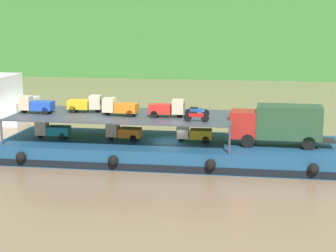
{
  "coord_description": "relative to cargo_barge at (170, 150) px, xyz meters",
  "views": [
    {
      "loc": [
        6.62,
        -42.54,
        11.03
      ],
      "look_at": [
        -0.19,
        0.0,
        2.7
      ],
      "focal_mm": 59.84,
      "sensor_mm": 36.0,
      "label": 1
    }
  ],
  "objects": [
    {
      "name": "ground_plane",
      "position": [
        0.0,
        0.03,
        -0.75
      ],
      "size": [
        400.0,
        400.0,
        0.0
      ],
      "primitive_type": "plane",
      "color": "#7F664C"
    },
    {
      "name": "cargo_barge",
      "position": [
        0.0,
        0.0,
        0.0
      ],
      "size": [
        26.57,
        8.71,
        1.5
      ],
      "color": "navy",
      "rests_on": "ground"
    },
    {
      "name": "covered_lorry",
      "position": [
        8.3,
        -0.27,
        2.44
      ],
      "size": [
        7.9,
        2.45,
        3.1
      ],
      "color": "maroon",
      "rests_on": "cargo_barge"
    },
    {
      "name": "cargo_rack",
      "position": [
        -3.8,
        0.03,
        2.69
      ],
      "size": [
        17.37,
        7.29,
        2.0
      ],
      "color": "#383D47",
      "rests_on": "cargo_barge"
    },
    {
      "name": "mini_truck_lower_stern",
      "position": [
        -9.57,
        -0.4,
        1.44
      ],
      "size": [
        2.79,
        1.29,
        1.38
      ],
      "color": "teal",
      "rests_on": "cargo_barge"
    },
    {
      "name": "mini_truck_lower_aft",
      "position": [
        -3.76,
        -0.18,
        1.44
      ],
      "size": [
        2.78,
        1.28,
        1.38
      ],
      "color": "orange",
      "rests_on": "cargo_barge"
    },
    {
      "name": "mini_truck_lower_mid",
      "position": [
        1.84,
        0.11,
        1.44
      ],
      "size": [
        2.79,
        1.29,
        1.38
      ],
      "color": "gold",
      "rests_on": "cargo_barge"
    },
    {
      "name": "mini_truck_upper_stern",
      "position": [
        -10.88,
        -0.37,
        3.44
      ],
      "size": [
        2.74,
        1.2,
        1.38
      ],
      "color": "#1E47B7",
      "rests_on": "cargo_rack"
    },
    {
      "name": "mini_truck_upper_mid",
      "position": [
        -7.09,
        0.8,
        3.44
      ],
      "size": [
        2.79,
        1.28,
        1.38
      ],
      "color": "gold",
      "rests_on": "cargo_rack"
    },
    {
      "name": "mini_truck_upper_fore",
      "position": [
        -3.96,
        -0.41,
        3.44
      ],
      "size": [
        2.79,
        1.29,
        1.38
      ],
      "color": "orange",
      "rests_on": "cargo_rack"
    },
    {
      "name": "mini_truck_upper_bow",
      "position": [
        -0.16,
        -0.44,
        3.44
      ],
      "size": [
        2.77,
        1.26,
        1.38
      ],
      "color": "red",
      "rests_on": "cargo_rack"
    },
    {
      "name": "motorcycle_upper_port",
      "position": [
        2.25,
        -2.15,
        3.18
      ],
      "size": [
        1.9,
        0.55,
        0.87
      ],
      "color": "black",
      "rests_on": "cargo_rack"
    },
    {
      "name": "motorcycle_upper_centre",
      "position": [
        2.08,
        0.03,
        3.18
      ],
      "size": [
        1.9,
        0.55,
        0.87
      ],
      "color": "black",
      "rests_on": "cargo_rack"
    }
  ]
}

